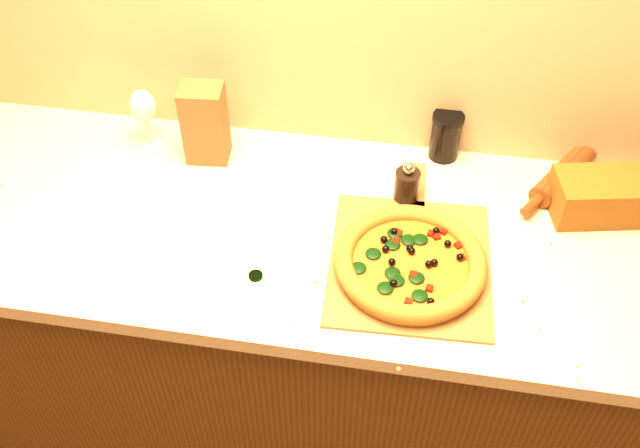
{
  "coord_description": "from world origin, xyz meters",
  "views": [
    {
      "loc": [
        0.26,
        0.3,
        2.09
      ],
      "look_at": [
        0.08,
        1.38,
        0.96
      ],
      "focal_mm": 40.0,
      "sensor_mm": 36.0,
      "label": 1
    }
  ],
  "objects_px": {
    "wine_glass": "(143,107)",
    "dark_jar": "(446,136)",
    "rolling_pin": "(569,169)",
    "pizza": "(410,262)",
    "pizza_peel": "(410,258)",
    "pepper_grinder": "(407,185)"
  },
  "relations": [
    {
      "from": "rolling_pin",
      "to": "dark_jar",
      "type": "height_order",
      "value": "dark_jar"
    },
    {
      "from": "pepper_grinder",
      "to": "rolling_pin",
      "type": "relative_size",
      "value": 0.31
    },
    {
      "from": "wine_glass",
      "to": "dark_jar",
      "type": "xyz_separation_m",
      "value": [
        0.75,
        0.08,
        -0.05
      ]
    },
    {
      "from": "pizza_peel",
      "to": "rolling_pin",
      "type": "relative_size",
      "value": 1.49
    },
    {
      "from": "pizza_peel",
      "to": "rolling_pin",
      "type": "bearing_deg",
      "value": 40.08
    },
    {
      "from": "pizza_peel",
      "to": "dark_jar",
      "type": "bearing_deg",
      "value": 78.81
    },
    {
      "from": "rolling_pin",
      "to": "dark_jar",
      "type": "relative_size",
      "value": 2.85
    },
    {
      "from": "pizza_peel",
      "to": "wine_glass",
      "type": "relative_size",
      "value": 3.25
    },
    {
      "from": "pizza_peel",
      "to": "dark_jar",
      "type": "height_order",
      "value": "dark_jar"
    },
    {
      "from": "pizza",
      "to": "rolling_pin",
      "type": "distance_m",
      "value": 0.52
    },
    {
      "from": "rolling_pin",
      "to": "pizza",
      "type": "bearing_deg",
      "value": -134.31
    },
    {
      "from": "pizza",
      "to": "dark_jar",
      "type": "relative_size",
      "value": 2.61
    },
    {
      "from": "pizza_peel",
      "to": "pepper_grinder",
      "type": "relative_size",
      "value": 4.77
    },
    {
      "from": "pizza",
      "to": "dark_jar",
      "type": "distance_m",
      "value": 0.41
    },
    {
      "from": "pizza",
      "to": "dark_jar",
      "type": "bearing_deg",
      "value": 82.29
    },
    {
      "from": "pizza_peel",
      "to": "dark_jar",
      "type": "distance_m",
      "value": 0.37
    },
    {
      "from": "pizza_peel",
      "to": "rolling_pin",
      "type": "distance_m",
      "value": 0.49
    },
    {
      "from": "rolling_pin",
      "to": "dark_jar",
      "type": "distance_m",
      "value": 0.31
    },
    {
      "from": "wine_glass",
      "to": "dark_jar",
      "type": "height_order",
      "value": "wine_glass"
    },
    {
      "from": "wine_glass",
      "to": "dark_jar",
      "type": "bearing_deg",
      "value": 5.97
    },
    {
      "from": "pizza_peel",
      "to": "pepper_grinder",
      "type": "bearing_deg",
      "value": 95.17
    },
    {
      "from": "pizza",
      "to": "wine_glass",
      "type": "distance_m",
      "value": 0.77
    }
  ]
}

